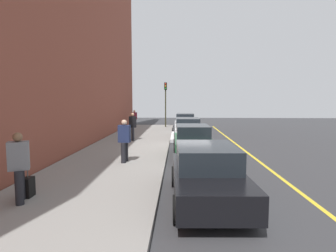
{
  "coord_description": "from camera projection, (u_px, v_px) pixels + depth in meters",
  "views": [
    {
      "loc": [
        14.42,
        -0.47,
        2.76
      ],
      "look_at": [
        0.86,
        -0.98,
        1.46
      ],
      "focal_mm": 28.79,
      "sensor_mm": 36.0,
      "label": 1
    }
  ],
  "objects": [
    {
      "name": "ground_plane",
      "position": [
        187.0,
        151.0,
        14.59
      ],
      "size": [
        56.0,
        56.0,
        0.0
      ],
      "primitive_type": "plane",
      "color": "#333335"
    },
    {
      "name": "sidewalk",
      "position": [
        126.0,
        149.0,
        14.71
      ],
      "size": [
        28.0,
        4.6,
        0.15
      ],
      "primitive_type": "cube",
      "color": "gray",
      "rests_on": "ground"
    },
    {
      "name": "building_facade",
      "position": [
        72.0,
        10.0,
        14.1
      ],
      "size": [
        32.0,
        0.8,
        15.0
      ],
      "primitive_type": "cube",
      "color": "brown",
      "rests_on": "ground"
    },
    {
      "name": "lane_stripe_centre",
      "position": [
        246.0,
        152.0,
        14.47
      ],
      "size": [
        28.0,
        0.14,
        0.01
      ],
      "primitive_type": "cube",
      "color": "gold",
      "rests_on": "ground"
    },
    {
      "name": "snow_bank_curb",
      "position": [
        175.0,
        136.0,
        19.74
      ],
      "size": [
        4.54,
        0.56,
        0.22
      ],
      "primitive_type": "cube",
      "color": "white",
      "rests_on": "ground"
    },
    {
      "name": "parked_car_silver",
      "position": [
        185.0,
        122.0,
        25.25
      ],
      "size": [
        4.55,
        2.01,
        1.51
      ],
      "color": "black",
      "rests_on": "ground"
    },
    {
      "name": "parked_car_white",
      "position": [
        188.0,
        129.0,
        18.85
      ],
      "size": [
        4.35,
        1.93,
        1.51
      ],
      "color": "black",
      "rests_on": "ground"
    },
    {
      "name": "parked_car_green",
      "position": [
        193.0,
        141.0,
        13.41
      ],
      "size": [
        4.16,
        1.97,
        1.51
      ],
      "color": "black",
      "rests_on": "ground"
    },
    {
      "name": "parked_car_black",
      "position": [
        207.0,
        174.0,
        7.37
      ],
      "size": [
        4.3,
        2.01,
        1.51
      ],
      "color": "black",
      "rests_on": "ground"
    },
    {
      "name": "pedestrian_navy_coat",
      "position": [
        124.0,
        139.0,
        11.35
      ],
      "size": [
        0.59,
        0.51,
        1.8
      ],
      "color": "black",
      "rests_on": "sidewalk"
    },
    {
      "name": "pedestrian_black_coat",
      "position": [
        133.0,
        126.0,
        17.57
      ],
      "size": [
        0.59,
        0.53,
        1.8
      ],
      "color": "black",
      "rests_on": "sidewalk"
    },
    {
      "name": "pedestrian_burgundy_coat",
      "position": [
        134.0,
        118.0,
        25.88
      ],
      "size": [
        0.51,
        0.53,
        1.66
      ],
      "color": "black",
      "rests_on": "sidewalk"
    },
    {
      "name": "pedestrian_grey_coat",
      "position": [
        19.0,
        165.0,
        6.84
      ],
      "size": [
        0.56,
        0.57,
        1.8
      ],
      "color": "black",
      "rests_on": "sidewalk"
    },
    {
      "name": "traffic_light_pole",
      "position": [
        166.0,
        97.0,
        26.1
      ],
      "size": [
        0.35,
        0.26,
        4.31
      ],
      "color": "#2D2D19",
      "rests_on": "sidewalk"
    },
    {
      "name": "rolling_suitcase",
      "position": [
        28.0,
        187.0,
        7.28
      ],
      "size": [
        0.34,
        0.22,
        0.89
      ],
      "color": "black",
      "rests_on": "sidewalk"
    }
  ]
}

